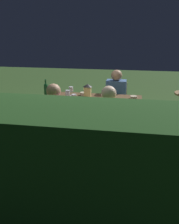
{
  "coord_description": "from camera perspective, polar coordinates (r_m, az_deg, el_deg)",
  "views": [
    {
      "loc": [
        -0.73,
        4.08,
        1.9
      ],
      "look_at": [
        0.0,
        0.0,
        0.52
      ],
      "focal_mm": 40.63,
      "sensor_mm": 36.0,
      "label": 1
    }
  ],
  "objects": [
    {
      "name": "green_bottle_on_table",
      "position": [
        4.61,
        -9.78,
        5.01
      ],
      "size": [
        0.07,
        0.07,
        0.29
      ],
      "color": "#144723",
      "rests_on": "dining_table"
    },
    {
      "name": "plate_a",
      "position": [
        4.1,
        1.33,
        2.13
      ],
      "size": [
        0.25,
        0.25,
        0.01
      ],
      "primitive_type": "cylinder",
      "color": "white",
      "rests_on": "dining_table"
    },
    {
      "name": "bowl_salad",
      "position": [
        4.44,
        9.89,
        3.34
      ],
      "size": [
        0.12,
        0.12,
        0.04
      ],
      "color": "#BCAD8E",
      "rests_on": "dining_table"
    },
    {
      "name": "ground_plane",
      "position": [
        4.56,
        0.0,
        -6.22
      ],
      "size": [
        16.0,
        16.0,
        0.0
      ],
      "primitive_type": "plane",
      "color": "#385B28"
    },
    {
      "name": "chair_side_right_b",
      "position": [
        3.71,
        -8.34,
        -4.2
      ],
      "size": [
        0.42,
        0.4,
        0.87
      ],
      "color": "#937047",
      "rests_on": "ground"
    },
    {
      "name": "lantern_centerpiece",
      "position": [
        4.29,
        -0.42,
        4.82
      ],
      "size": [
        0.15,
        0.15,
        0.27
      ],
      "color": "black",
      "rests_on": "dining_table"
    },
    {
      "name": "wine_glass_c",
      "position": [
        4.5,
        -7.63,
        4.91
      ],
      "size": [
        0.08,
        0.08,
        0.17
      ],
      "color": "silver",
      "rests_on": "dining_table"
    },
    {
      "name": "dining_table",
      "position": [
        4.31,
        0.0,
        2.1
      ],
      "size": [
        1.76,
        0.89,
        0.74
      ],
      "color": "brown",
      "rests_on": "ground"
    },
    {
      "name": "bowl_olives",
      "position": [
        4.59,
        -1.28,
        4.17
      ],
      "size": [
        0.14,
        0.14,
        0.05
      ],
      "color": "#BCAD8E",
      "rests_on": "dining_table"
    },
    {
      "name": "wine_glass_b",
      "position": [
        4.26,
        -4.93,
        4.24
      ],
      "size": [
        0.08,
        0.08,
        0.17
      ],
      "color": "silver",
      "rests_on": "dining_table"
    },
    {
      "name": "wine_glass_a",
      "position": [
        4.52,
        -4.19,
        5.07
      ],
      "size": [
        0.08,
        0.08,
        0.17
      ],
      "color": "silver",
      "rests_on": "dining_table"
    },
    {
      "name": "plate_b",
      "position": [
        4.25,
        -9.83,
        2.48
      ],
      "size": [
        0.25,
        0.25,
        0.01
      ],
      "primitive_type": "cylinder",
      "color": "silver",
      "rests_on": "dining_table"
    },
    {
      "name": "person_in_mustard",
      "position": [
        3.67,
        4.32,
        -1.72
      ],
      "size": [
        0.38,
        0.47,
        1.15
      ],
      "color": "tan",
      "rests_on": "ground"
    },
    {
      "name": "bowl_bread",
      "position": [
        4.41,
        3.73,
        3.53
      ],
      "size": [
        0.16,
        0.16,
        0.05
      ],
      "color": "silver",
      "rests_on": "dining_table"
    },
    {
      "name": "wine_glass_d",
      "position": [
        3.99,
        -3.54,
        3.29
      ],
      "size": [
        0.08,
        0.08,
        0.17
      ],
      "color": "silver",
      "rests_on": "dining_table"
    },
    {
      "name": "chair_side_left_a",
      "position": [
        5.12,
        6.01,
        2.31
      ],
      "size": [
        0.42,
        0.4,
        0.87
      ],
      "color": "#937047",
      "rests_on": "ground"
    },
    {
      "name": "person_in_blue",
      "position": [
        4.9,
        5.9,
        3.39
      ],
      "size": [
        0.38,
        0.47,
        1.15
      ],
      "color": "#426699",
      "rests_on": "ground"
    },
    {
      "name": "person_in_pink",
      "position": [
        3.83,
        -7.54,
        -1.0
      ],
      "size": [
        0.38,
        0.47,
        1.15
      ],
      "color": "#C675A3",
      "rests_on": "ground"
    },
    {
      "name": "potted_plant_corner",
      "position": [
        3.0,
        16.34,
        -12.75
      ],
      "size": [
        0.48,
        0.48,
        0.68
      ],
      "color": "brown",
      "rests_on": "ground"
    },
    {
      "name": "hedge_backdrop",
      "position": [
        2.33,
        -10.09,
        -14.38
      ],
      "size": [
        4.68,
        0.78,
        1.3
      ],
      "primitive_type": "cube",
      "color": "#234C1E",
      "rests_on": "ground"
    },
    {
      "name": "chair_side_right_a",
      "position": [
        3.55,
        3.93,
        -5.1
      ],
      "size": [
        0.42,
        0.4,
        0.87
      ],
      "color": "#937047",
      "rests_on": "ground"
    }
  ]
}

